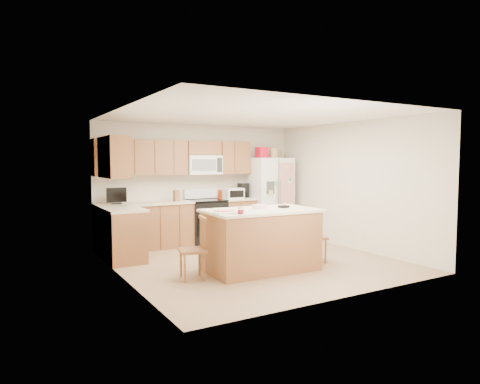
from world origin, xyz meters
TOP-DOWN VIEW (x-y plane):
  - ground at (0.00, 0.00)m, footprint 4.50×4.50m
  - room_shell at (0.00, 0.00)m, footprint 4.60×4.60m
  - cabinetry at (-0.98, 1.79)m, footprint 3.36×1.56m
  - stove at (0.00, 1.94)m, footprint 0.76×0.65m
  - refrigerator at (1.57, 1.87)m, footprint 0.90×0.79m
  - island at (-0.22, -0.56)m, footprint 1.81×1.10m
  - windsor_chair_left at (-1.35, -0.49)m, footprint 0.45×0.47m
  - windsor_chair_back at (-0.12, 0.12)m, footprint 0.50×0.48m
  - windsor_chair_right at (0.86, -0.54)m, footprint 0.50×0.51m

SIDE VIEW (x-z plane):
  - ground at x=0.00m, z-range 0.00..0.00m
  - windsor_chair_left at x=-1.35m, z-range -0.03..0.89m
  - windsor_chair_right at x=0.86m, z-range -0.03..0.90m
  - windsor_chair_back at x=-0.12m, z-range -0.03..0.95m
  - stove at x=0.00m, z-range -0.09..1.04m
  - island at x=-0.22m, z-range -0.04..1.02m
  - cabinetry at x=-0.98m, z-range -0.16..1.99m
  - refrigerator at x=1.57m, z-range -0.10..1.94m
  - room_shell at x=0.00m, z-range 0.18..2.70m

